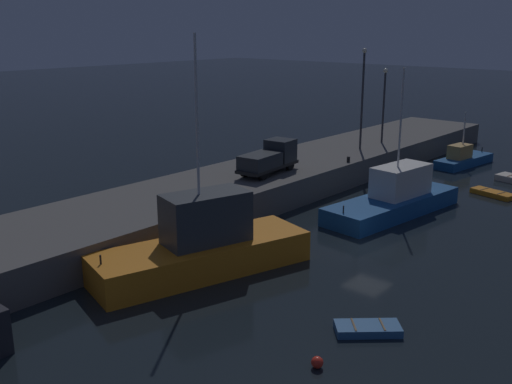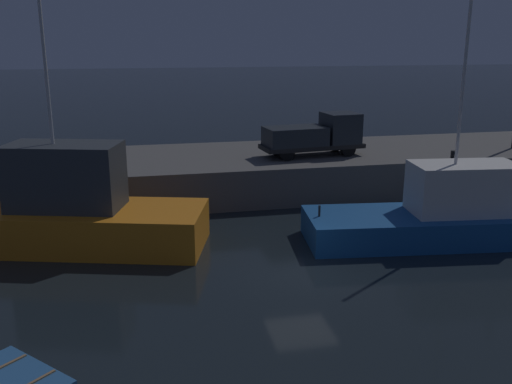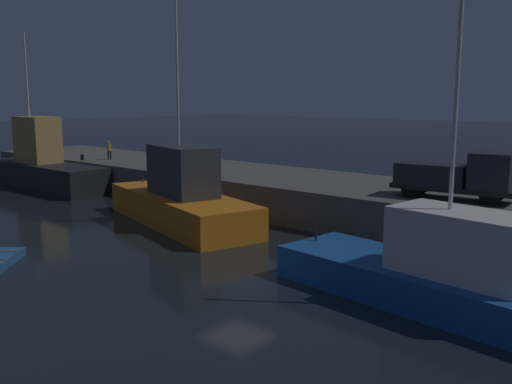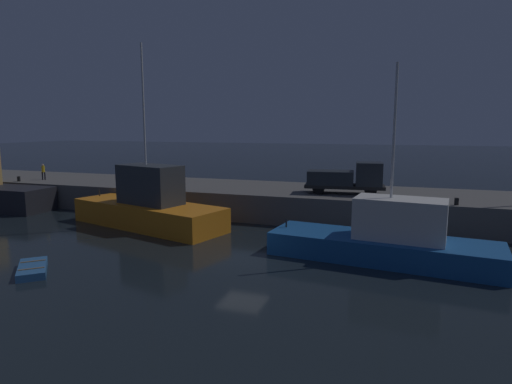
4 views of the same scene
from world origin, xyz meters
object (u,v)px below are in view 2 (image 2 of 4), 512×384
(bollard_west, at_px, (453,155))
(dinghy_orange_near, at_px, (22,380))
(fishing_boat_orange, at_px, (448,215))
(fishing_boat_white, at_px, (63,213))
(utility_truck, at_px, (316,135))

(bollard_west, bearing_deg, dinghy_orange_near, -145.22)
(dinghy_orange_near, relative_size, bollard_west, 6.41)
(dinghy_orange_near, bearing_deg, fishing_boat_orange, 24.96)
(fishing_boat_white, xyz_separation_m, bollard_west, (20.96, 3.89, 0.90))
(fishing_boat_white, relative_size, dinghy_orange_near, 4.31)
(fishing_boat_orange, relative_size, utility_truck, 2.03)
(fishing_boat_orange, distance_m, utility_truck, 10.08)
(fishing_boat_white, xyz_separation_m, fishing_boat_orange, (16.84, -2.82, -0.32))
(fishing_boat_white, bearing_deg, dinghy_orange_near, -89.86)
(fishing_boat_white, distance_m, bollard_west, 21.33)
(fishing_boat_orange, distance_m, dinghy_orange_near, 18.57)
(bollard_west, bearing_deg, fishing_boat_orange, -121.55)
(fishing_boat_orange, distance_m, bollard_west, 7.97)
(fishing_boat_orange, xyz_separation_m, bollard_west, (4.12, 6.71, 1.23))
(fishing_boat_white, height_order, dinghy_orange_near, fishing_boat_white)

